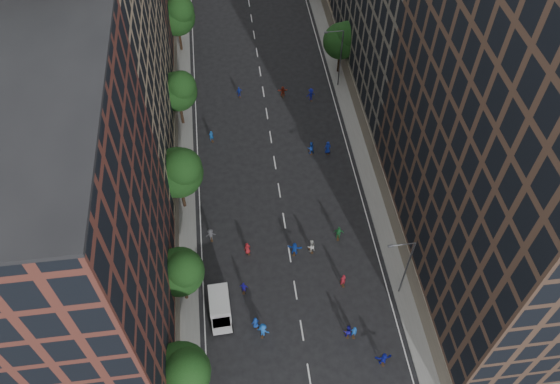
% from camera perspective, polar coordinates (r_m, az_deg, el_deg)
% --- Properties ---
extents(ground, '(240.00, 240.00, 0.00)m').
position_cam_1_polar(ground, '(73.91, -1.34, 7.95)').
color(ground, black).
rests_on(ground, ground).
extents(sidewalk_left, '(4.00, 105.00, 0.15)m').
position_cam_1_polar(sidewalk_left, '(79.63, -10.72, 10.77)').
color(sidewalk_left, slate).
rests_on(sidewalk_left, ground).
extents(sidewalk_right, '(4.00, 105.00, 0.15)m').
position_cam_1_polar(sidewalk_right, '(81.14, 6.70, 12.24)').
color(sidewalk_right, slate).
rests_on(sidewalk_right, ground).
extents(bldg_left_a, '(14.00, 22.00, 30.00)m').
position_cam_1_polar(bldg_left_a, '(45.42, -22.02, -5.70)').
color(bldg_left_a, '#542820').
rests_on(bldg_left_a, ground).
extents(bldg_left_b, '(14.00, 26.00, 34.00)m').
position_cam_1_polar(bldg_left_b, '(60.78, -19.81, 14.52)').
color(bldg_left_b, '#958062').
rests_on(bldg_left_b, ground).
extents(bldg_right_a, '(14.00, 30.00, 36.00)m').
position_cam_1_polar(bldg_right_a, '(49.58, 24.21, 4.80)').
color(bldg_right_a, '#453025').
rests_on(bldg_right_a, ground).
extents(tree_left_0, '(5.20, 5.20, 8.83)m').
position_cam_1_polar(tree_left_0, '(48.18, -10.21, -18.07)').
color(tree_left_0, black).
rests_on(tree_left_0, ground).
extents(tree_left_1, '(4.80, 4.80, 8.21)m').
position_cam_1_polar(tree_left_1, '(53.02, -10.30, -8.12)').
color(tree_left_1, black).
rests_on(tree_left_1, ground).
extents(tree_left_2, '(5.60, 5.60, 9.45)m').
position_cam_1_polar(tree_left_2, '(59.55, -10.50, 2.16)').
color(tree_left_2, black).
rests_on(tree_left_2, ground).
extents(tree_left_3, '(5.00, 5.00, 8.58)m').
position_cam_1_polar(tree_left_3, '(70.03, -10.56, 10.45)').
color(tree_left_3, black).
rests_on(tree_left_3, ground).
extents(tree_left_4, '(5.40, 5.40, 9.08)m').
position_cam_1_polar(tree_left_4, '(82.77, -10.68, 17.72)').
color(tree_left_4, black).
rests_on(tree_left_4, ground).
extents(tree_right_a, '(5.00, 5.00, 8.39)m').
position_cam_1_polar(tree_right_a, '(77.96, 6.58, 15.56)').
color(tree_right_a, black).
rests_on(tree_right_a, ground).
extents(streetlamp_near, '(2.64, 0.22, 9.06)m').
position_cam_1_polar(streetlamp_near, '(54.30, 12.96, -7.50)').
color(streetlamp_near, '#595B60').
rests_on(streetlamp_near, ground).
extents(streetlamp_far, '(2.64, 0.22, 9.06)m').
position_cam_1_polar(streetlamp_far, '(75.79, 6.21, 14.00)').
color(streetlamp_far, '#595B60').
rests_on(streetlamp_far, ground).
extents(cargo_van, '(2.26, 4.56, 2.39)m').
position_cam_1_polar(cargo_van, '(55.45, -6.27, -11.98)').
color(cargo_van, '#BABABC').
rests_on(cargo_van, ground).
extents(skater_0, '(0.86, 0.68, 1.56)m').
position_cam_1_polar(skater_0, '(55.03, -2.56, -13.49)').
color(skater_0, '#13389B').
rests_on(skater_0, ground).
extents(skater_1, '(0.62, 0.43, 1.62)m').
position_cam_1_polar(skater_1, '(55.02, 7.73, -14.25)').
color(skater_1, '#1550B0').
rests_on(skater_1, ground).
extents(skater_2, '(0.88, 0.70, 1.75)m').
position_cam_1_polar(skater_2, '(54.89, 7.06, -14.22)').
color(skater_2, '#17118F').
rests_on(skater_2, ground).
extents(skater_3, '(1.41, 1.16, 1.91)m').
position_cam_1_polar(skater_3, '(54.47, -1.79, -14.26)').
color(skater_3, blue).
rests_on(skater_3, ground).
extents(skater_4, '(0.97, 0.62, 1.53)m').
position_cam_1_polar(skater_4, '(56.90, -3.80, -9.93)').
color(skater_4, '#1C139F').
rests_on(skater_4, ground).
extents(skater_5, '(1.65, 0.56, 1.77)m').
position_cam_1_polar(skater_5, '(54.26, 10.76, -16.74)').
color(skater_5, '#131A9B').
rests_on(skater_5, ground).
extents(skater_6, '(0.91, 0.78, 1.58)m').
position_cam_1_polar(skater_6, '(59.33, -3.43, -5.91)').
color(skater_6, maroon).
rests_on(skater_6, ground).
extents(skater_7, '(0.72, 0.55, 1.78)m').
position_cam_1_polar(skater_7, '(57.43, 6.59, -9.13)').
color(skater_7, maroon).
rests_on(skater_7, ground).
extents(skater_8, '(1.07, 0.94, 1.84)m').
position_cam_1_polar(skater_8, '(59.32, 3.27, -5.67)').
color(skater_8, silver).
rests_on(skater_8, ground).
extents(skater_9, '(1.15, 0.76, 1.67)m').
position_cam_1_polar(skater_9, '(60.65, -7.25, -4.46)').
color(skater_9, '#414146').
rests_on(skater_9, ground).
extents(skater_10, '(1.21, 0.72, 1.94)m').
position_cam_1_polar(skater_10, '(60.49, 6.15, -4.27)').
color(skater_10, '#1E6631').
rests_on(skater_10, ground).
extents(skater_11, '(1.71, 0.94, 1.76)m').
position_cam_1_polar(skater_11, '(59.12, 1.53, -5.94)').
color(skater_11, '#1541B1').
rests_on(skater_11, ground).
extents(skater_12, '(0.91, 0.63, 1.79)m').
position_cam_1_polar(skater_12, '(68.71, 5.01, 4.63)').
color(skater_12, '#13279F').
rests_on(skater_12, ground).
extents(skater_13, '(0.69, 0.58, 1.62)m').
position_cam_1_polar(skater_13, '(70.56, -7.19, 5.82)').
color(skater_13, '#114590').
rests_on(skater_13, ground).
extents(skater_14, '(0.97, 0.81, 1.81)m').
position_cam_1_polar(skater_14, '(68.52, 3.23, 4.62)').
color(skater_14, '#123497').
rests_on(skater_14, ground).
extents(skater_15, '(1.32, 0.92, 1.86)m').
position_cam_1_polar(skater_15, '(75.78, 3.24, 10.11)').
color(skater_15, '#11178F').
rests_on(skater_15, ground).
extents(skater_16, '(0.95, 0.58, 1.52)m').
position_cam_1_polar(skater_16, '(76.57, -4.30, 10.38)').
color(skater_16, '#142BA6').
rests_on(skater_16, ground).
extents(skater_17, '(1.42, 0.48, 1.52)m').
position_cam_1_polar(skater_17, '(76.45, 0.29, 10.47)').
color(skater_17, '#AF321D').
rests_on(skater_17, ground).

